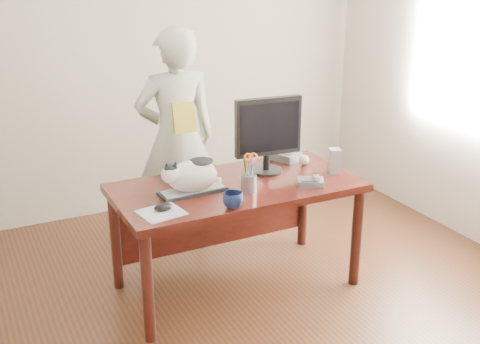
% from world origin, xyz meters
% --- Properties ---
extents(room, '(4.50, 4.50, 4.50)m').
position_xyz_m(room, '(0.00, 0.00, 1.35)').
color(room, black).
rests_on(room, ground).
extents(desk, '(1.60, 0.80, 0.75)m').
position_xyz_m(desk, '(0.00, 0.68, 0.60)').
color(desk, black).
rests_on(desk, ground).
extents(keyboard, '(0.44, 0.19, 0.03)m').
position_xyz_m(keyboard, '(-0.31, 0.59, 0.76)').
color(keyboard, black).
rests_on(keyboard, desk).
extents(cat, '(0.42, 0.23, 0.24)m').
position_xyz_m(cat, '(-0.33, 0.58, 0.87)').
color(cat, white).
rests_on(cat, keyboard).
extents(monitor, '(0.47, 0.25, 0.52)m').
position_xyz_m(monitor, '(0.28, 0.70, 1.05)').
color(monitor, black).
rests_on(monitor, desk).
extents(pen_cup, '(0.13, 0.13, 0.26)m').
position_xyz_m(pen_cup, '(0.02, 0.46, 0.82)').
color(pen_cup, '#9A9A9F').
rests_on(pen_cup, desk).
extents(mousepad, '(0.28, 0.26, 0.01)m').
position_xyz_m(mousepad, '(-0.60, 0.38, 0.75)').
color(mousepad, silver).
rests_on(mousepad, desk).
extents(mouse, '(0.12, 0.09, 0.04)m').
position_xyz_m(mouse, '(-0.58, 0.40, 0.78)').
color(mouse, black).
rests_on(mouse, mousepad).
extents(coffee_mug, '(0.16, 0.16, 0.10)m').
position_xyz_m(coffee_mug, '(-0.19, 0.26, 0.80)').
color(coffee_mug, black).
rests_on(coffee_mug, desk).
extents(phone, '(0.20, 0.19, 0.08)m').
position_xyz_m(phone, '(0.42, 0.37, 0.78)').
color(phone, slate).
rests_on(phone, desk).
extents(speaker, '(0.10, 0.11, 0.17)m').
position_xyz_m(speaker, '(0.70, 0.50, 0.83)').
color(speaker, '#97979A').
rests_on(speaker, desk).
extents(baseball, '(0.07, 0.07, 0.07)m').
position_xyz_m(baseball, '(0.59, 0.72, 0.79)').
color(baseball, beige).
rests_on(baseball, desk).
extents(book_stack, '(0.27, 0.23, 0.09)m').
position_xyz_m(book_stack, '(-0.17, 0.89, 0.79)').
color(book_stack, '#451216').
rests_on(book_stack, desk).
extents(calculator, '(0.23, 0.26, 0.06)m').
position_xyz_m(calculator, '(0.53, 0.89, 0.78)').
color(calculator, slate).
rests_on(calculator, desk).
extents(person, '(0.66, 0.47, 1.69)m').
position_xyz_m(person, '(-0.10, 1.44, 0.85)').
color(person, silver).
rests_on(person, ground).
extents(held_book, '(0.17, 0.11, 0.22)m').
position_xyz_m(held_book, '(-0.10, 1.27, 1.05)').
color(held_book, gold).
rests_on(held_book, person).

